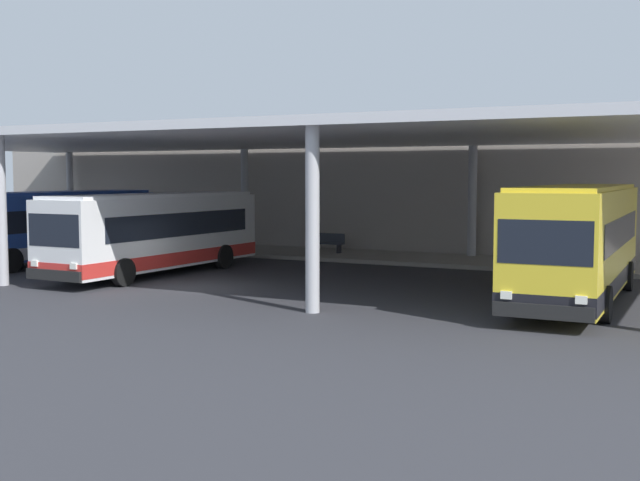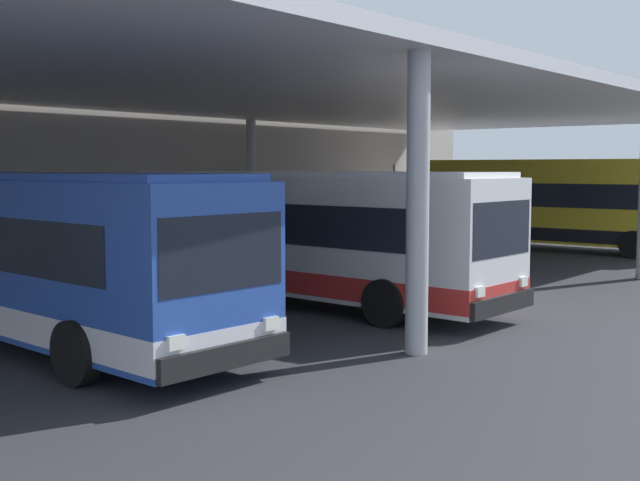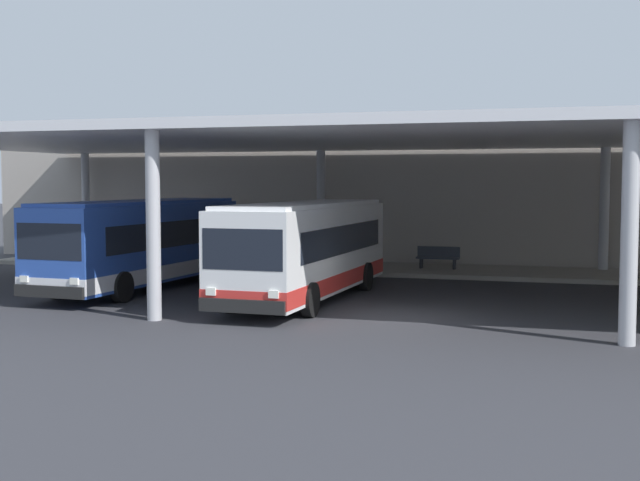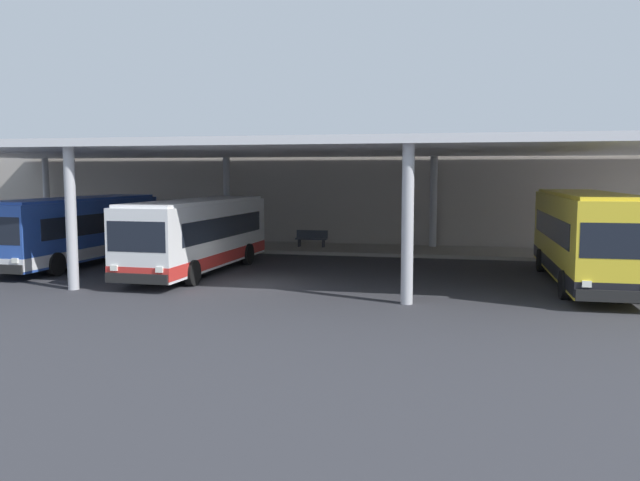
# 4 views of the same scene
# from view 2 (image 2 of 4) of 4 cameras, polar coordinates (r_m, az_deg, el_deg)

# --- Properties ---
(ground_plane) EXTENTS (200.00, 200.00, 0.00)m
(ground_plane) POSITION_cam_2_polar(r_m,az_deg,el_deg) (20.88, 10.13, -3.88)
(ground_plane) COLOR #333338
(platform_kerb) EXTENTS (42.00, 4.50, 0.18)m
(platform_kerb) POSITION_cam_2_polar(r_m,az_deg,el_deg) (28.45, -11.00, -1.30)
(platform_kerb) COLOR gray
(platform_kerb) RESTS_ON ground
(station_building_facade) EXTENTS (48.00, 1.60, 6.57)m
(station_building_facade) POSITION_cam_2_polar(r_m,az_deg,el_deg) (30.84, -14.98, 5.06)
(station_building_facade) COLOR #ADA399
(station_building_facade) RESTS_ON ground
(canopy_shelter) EXTENTS (40.00, 17.00, 5.55)m
(canopy_shelter) POSITION_cam_2_polar(r_m,az_deg,el_deg) (23.88, -1.44, 10.12)
(canopy_shelter) COLOR silver
(canopy_shelter) RESTS_ON ground
(bus_nearest_bay) EXTENTS (3.06, 10.63, 3.17)m
(bus_nearest_bay) POSITION_cam_2_polar(r_m,az_deg,el_deg) (15.88, -19.27, -0.92)
(bus_nearest_bay) COLOR #284CA8
(bus_nearest_bay) RESTS_ON ground
(bus_second_bay) EXTENTS (2.89, 10.58, 3.17)m
(bus_second_bay) POSITION_cam_2_polar(r_m,az_deg,el_deg) (19.36, -0.98, 0.43)
(bus_second_bay) COLOR white
(bus_second_bay) RESTS_ON ground
(bus_middle_bay) EXTENTS (2.85, 11.37, 3.57)m
(bus_middle_bay) POSITION_cam_2_polar(r_m,az_deg,el_deg) (33.23, 16.27, 2.54)
(bus_middle_bay) COLOR yellow
(bus_middle_bay) RESTS_ON ground
(bench_waiting) EXTENTS (1.80, 0.45, 0.92)m
(bench_waiting) POSITION_cam_2_polar(r_m,az_deg,el_deg) (28.13, -11.87, -0.22)
(bench_waiting) COLOR #383D47
(bench_waiting) RESTS_ON platform_kerb
(banner_sign) EXTENTS (0.70, 0.12, 3.20)m
(banner_sign) POSITION_cam_2_polar(r_m,az_deg,el_deg) (37.46, 5.27, 3.22)
(banner_sign) COLOR #B2B2B7
(banner_sign) RESTS_ON platform_kerb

